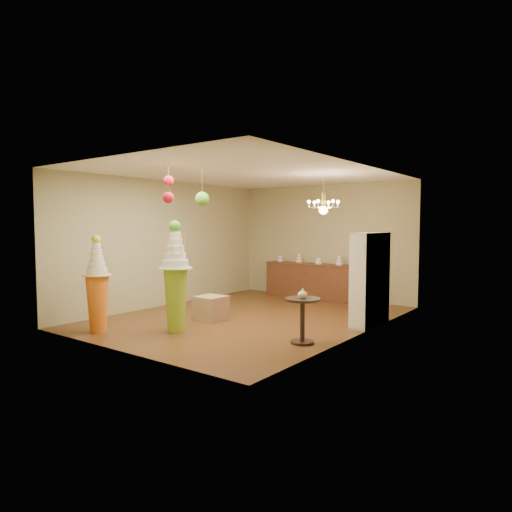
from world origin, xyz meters
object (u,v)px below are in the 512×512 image
Objects in this scene: pedestal_orange at (98,295)px; sideboard at (318,281)px; round_table at (302,314)px; pedestal_green at (176,286)px.

pedestal_orange is 5.85m from sideboard.
pedestal_green is at bearing -163.71° from round_table.
pedestal_green is 2.41m from round_table.
sideboard is at bearing 76.23° from pedestal_orange.
pedestal_green is 4.82m from sideboard.
pedestal_green reaches higher than sideboard.
pedestal_orange reaches higher than round_table.
pedestal_orange is 3.73m from round_table.
pedestal_orange is (-1.10, -0.88, -0.16)m from pedestal_green.
pedestal_green is 2.68× the size of round_table.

